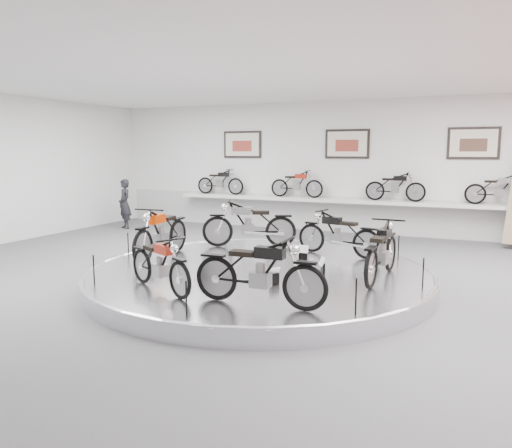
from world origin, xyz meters
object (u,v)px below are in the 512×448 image
at_px(display_platform, 259,276).
at_px(bike_e, 160,263).
at_px(shelf, 344,201).
at_px(bike_d, 161,232).
at_px(bike_c, 249,224).
at_px(visitor, 125,204).
at_px(bike_b, 338,233).
at_px(bike_f, 259,271).
at_px(bike_a, 382,251).

height_order(display_platform, bike_e, bike_e).
distance_m(shelf, bike_d, 6.73).
bearing_deg(bike_c, visitor, -47.48).
bearing_deg(bike_c, bike_d, 36.17).
height_order(display_platform, shelf, shelf).
height_order(bike_b, bike_c, bike_c).
bearing_deg(shelf, bike_b, -77.26).
xyz_separation_m(bike_e, bike_f, (1.73, -0.07, 0.06)).
distance_m(bike_b, visitor, 8.23).
xyz_separation_m(display_platform, bike_e, (-0.83, -2.00, 0.59)).
bearing_deg(bike_f, bike_d, 144.40).
bearing_deg(bike_a, bike_d, 94.63).
xyz_separation_m(bike_d, visitor, (-4.50, 4.49, -0.04)).
height_order(bike_c, bike_e, bike_c).
bearing_deg(bike_f, display_platform, 112.22).
bearing_deg(bike_e, bike_d, 150.01).
relative_size(shelf, bike_a, 6.46).
xyz_separation_m(shelf, bike_b, (1.05, -4.64, -0.23)).
relative_size(bike_d, bike_e, 1.22).
bearing_deg(display_platform, bike_d, 178.81).
bearing_deg(visitor, bike_b, 12.25).
xyz_separation_m(shelf, visitor, (-6.70, -1.86, -0.20)).
relative_size(display_platform, bike_d, 3.50).
distance_m(shelf, bike_a, 6.67).
height_order(bike_e, visitor, visitor).
distance_m(display_platform, bike_f, 2.35).
distance_m(bike_c, bike_e, 3.90).
relative_size(bike_a, bike_e, 1.14).
bearing_deg(bike_c, display_platform, 97.21).
xyz_separation_m(shelf, bike_f, (0.90, -8.47, -0.20)).
height_order(bike_f, visitor, visitor).
bearing_deg(display_platform, bike_e, -112.48).
bearing_deg(shelf, bike_e, -95.63).
xyz_separation_m(shelf, bike_c, (-1.07, -4.51, -0.16)).
bearing_deg(visitor, shelf, 47.53).
relative_size(shelf, bike_d, 6.02).
height_order(bike_a, visitor, visitor).
relative_size(bike_c, bike_e, 1.22).
relative_size(bike_a, bike_c, 0.93).
bearing_deg(bike_a, display_platform, 96.68).
height_order(bike_a, bike_f, same).
bearing_deg(bike_d, bike_e, 28.39).
bearing_deg(visitor, bike_e, -16.07).
bearing_deg(bike_e, bike_b, 89.54).
bearing_deg(shelf, bike_c, -103.36).
relative_size(bike_c, bike_f, 1.07).
bearing_deg(shelf, bike_f, -83.92).
distance_m(display_platform, bike_c, 2.28).
distance_m(bike_a, bike_d, 4.43).
relative_size(bike_e, bike_f, 0.88).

